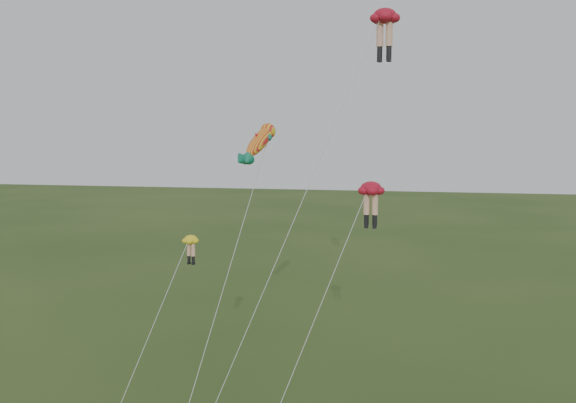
# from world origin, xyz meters

# --- Properties ---
(legs_kite_red_high) EXTENTS (8.42, 12.62, 21.58)m
(legs_kite_red_high) POSITION_xyz_m (7.30, 9.47, 20.70)
(legs_kite_red_high) COLOR #B41227
(legs_kite_red_high) RESTS_ON ground
(legs_kite_red_mid) EXTENTS (5.19, 6.36, 12.46)m
(legs_kite_red_mid) POSITION_xyz_m (7.29, 2.65, 11.73)
(legs_kite_red_mid) COLOR #B41227
(legs_kite_red_mid) RESTS_ON ground
(legs_kite_yellow) EXTENTS (2.84, 6.79, 9.49)m
(legs_kite_yellow) POSITION_xyz_m (-2.04, 3.53, 8.64)
(legs_kite_yellow) COLOR yellow
(legs_kite_yellow) RESTS_ON ground
(fish_kite) EXTENTS (2.59, 11.02, 15.48)m
(fish_kite) POSITION_xyz_m (1.13, 6.25, 14.23)
(fish_kite) COLOR yellow
(fish_kite) RESTS_ON ground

